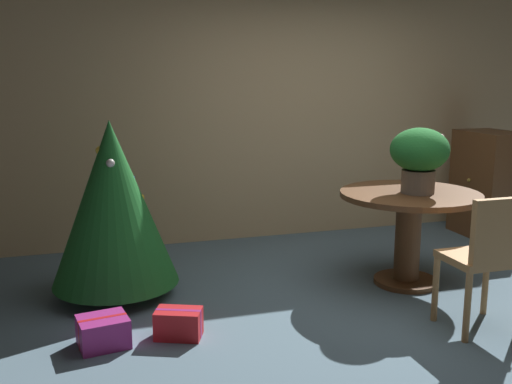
{
  "coord_description": "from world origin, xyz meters",
  "views": [
    {
      "loc": [
        -2.19,
        -3.58,
        1.69
      ],
      "look_at": [
        -1.01,
        0.29,
        0.88
      ],
      "focal_mm": 40.99,
      "sensor_mm": 36.0,
      "label": 1
    }
  ],
  "objects_px": {
    "holiday_tree": "(113,203)",
    "gift_box_red": "(179,324)",
    "round_dining_table": "(409,218)",
    "wooden_cabinet": "(489,184)",
    "flower_vase": "(420,154)",
    "gift_box_purple": "(103,332)",
    "wooden_chair_near": "(487,254)"
  },
  "relations": [
    {
      "from": "gift_box_purple",
      "to": "wooden_cabinet",
      "type": "bearing_deg",
      "value": 20.46
    },
    {
      "from": "round_dining_table",
      "to": "gift_box_red",
      "type": "distance_m",
      "value": 2.06
    },
    {
      "from": "wooden_chair_near",
      "to": "wooden_cabinet",
      "type": "distance_m",
      "value": 2.58
    },
    {
      "from": "gift_box_red",
      "to": "wooden_cabinet",
      "type": "height_order",
      "value": "wooden_cabinet"
    },
    {
      "from": "holiday_tree",
      "to": "wooden_cabinet",
      "type": "xyz_separation_m",
      "value": [
        3.9,
        0.64,
        -0.18
      ]
    },
    {
      "from": "round_dining_table",
      "to": "wooden_cabinet",
      "type": "xyz_separation_m",
      "value": [
        1.6,
        1.06,
        0.0
      ]
    },
    {
      "from": "flower_vase",
      "to": "gift_box_purple",
      "type": "xyz_separation_m",
      "value": [
        -2.47,
        -0.4,
        -0.98
      ]
    },
    {
      "from": "round_dining_table",
      "to": "wooden_cabinet",
      "type": "relative_size",
      "value": 1.0
    },
    {
      "from": "gift_box_purple",
      "to": "wooden_cabinet",
      "type": "relative_size",
      "value": 0.31
    },
    {
      "from": "round_dining_table",
      "to": "wooden_chair_near",
      "type": "xyz_separation_m",
      "value": [
        0.0,
        -0.96,
        -0.01
      ]
    },
    {
      "from": "flower_vase",
      "to": "gift_box_red",
      "type": "relative_size",
      "value": 1.5
    },
    {
      "from": "flower_vase",
      "to": "gift_box_red",
      "type": "bearing_deg",
      "value": -168.34
    },
    {
      "from": "round_dining_table",
      "to": "wooden_chair_near",
      "type": "bearing_deg",
      "value": -90.0
    },
    {
      "from": "holiday_tree",
      "to": "gift_box_purple",
      "type": "bearing_deg",
      "value": -99.17
    },
    {
      "from": "round_dining_table",
      "to": "gift_box_purple",
      "type": "distance_m",
      "value": 2.52
    },
    {
      "from": "holiday_tree",
      "to": "gift_box_red",
      "type": "height_order",
      "value": "holiday_tree"
    },
    {
      "from": "wooden_chair_near",
      "to": "gift_box_red",
      "type": "distance_m",
      "value": 2.07
    },
    {
      "from": "round_dining_table",
      "to": "gift_box_red",
      "type": "xyz_separation_m",
      "value": [
        -1.96,
        -0.46,
        -0.46
      ]
    },
    {
      "from": "holiday_tree",
      "to": "gift_box_purple",
      "type": "distance_m",
      "value": 1.09
    },
    {
      "from": "wooden_chair_near",
      "to": "wooden_cabinet",
      "type": "height_order",
      "value": "wooden_cabinet"
    },
    {
      "from": "holiday_tree",
      "to": "gift_box_red",
      "type": "relative_size",
      "value": 3.96
    },
    {
      "from": "gift_box_purple",
      "to": "wooden_cabinet",
      "type": "height_order",
      "value": "wooden_cabinet"
    },
    {
      "from": "round_dining_table",
      "to": "holiday_tree",
      "type": "height_order",
      "value": "holiday_tree"
    },
    {
      "from": "holiday_tree",
      "to": "gift_box_purple",
      "type": "height_order",
      "value": "holiday_tree"
    },
    {
      "from": "holiday_tree",
      "to": "wooden_chair_near",
      "type": "bearing_deg",
      "value": -31.09
    },
    {
      "from": "gift_box_purple",
      "to": "holiday_tree",
      "type": "bearing_deg",
      "value": 80.83
    },
    {
      "from": "holiday_tree",
      "to": "gift_box_purple",
      "type": "relative_size",
      "value": 4.01
    },
    {
      "from": "wooden_cabinet",
      "to": "gift_box_red",
      "type": "bearing_deg",
      "value": -156.86
    },
    {
      "from": "holiday_tree",
      "to": "wooden_cabinet",
      "type": "height_order",
      "value": "holiday_tree"
    },
    {
      "from": "wooden_chair_near",
      "to": "holiday_tree",
      "type": "bearing_deg",
      "value": 148.91
    },
    {
      "from": "wooden_chair_near",
      "to": "gift_box_purple",
      "type": "xyz_separation_m",
      "value": [
        -2.44,
        0.51,
        -0.45
      ]
    },
    {
      "from": "round_dining_table",
      "to": "holiday_tree",
      "type": "xyz_separation_m",
      "value": [
        -2.3,
        0.43,
        0.18
      ]
    }
  ]
}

